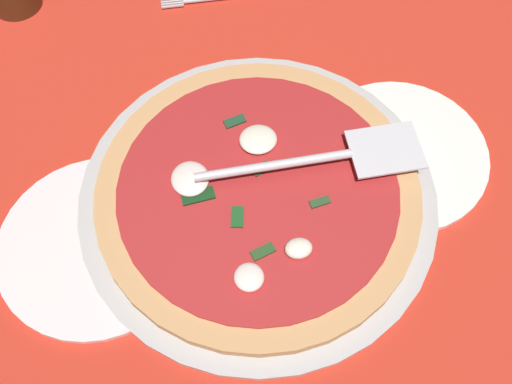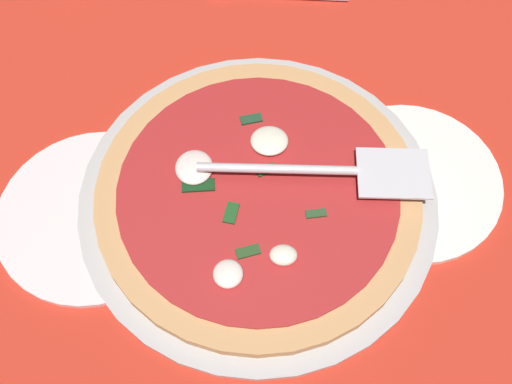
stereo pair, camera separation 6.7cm
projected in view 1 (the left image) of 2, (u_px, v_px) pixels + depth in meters
ground_plane at (263, 226)px, 68.41cm from camera, size 104.12×104.12×0.80cm
checker_pattern at (263, 224)px, 68.02cm from camera, size 104.12×104.12×0.10cm
pizza_pan at (256, 199)px, 68.91cm from camera, size 39.69×39.69×1.04cm
dinner_plate_left at (97, 245)px, 66.22cm from camera, size 21.24×21.24×1.00cm
dinner_plate_right at (399, 154)px, 71.76cm from camera, size 20.49×20.49×1.00cm
pizza at (255, 193)px, 67.72cm from camera, size 35.67×35.67×2.91cm
pizza_server at (325, 158)px, 67.04cm from camera, size 25.09×6.35×1.00cm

